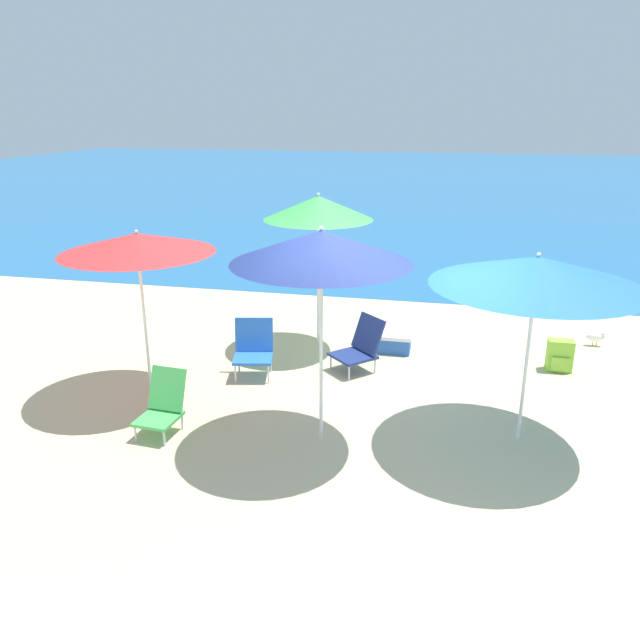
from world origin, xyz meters
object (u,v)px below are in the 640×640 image
Objects in this scene: cooler_box at (395,342)px; beach_chair_blue at (254,347)px; beach_umbrella_blue at (537,271)px; beach_chair_green at (163,404)px; beach_chair_navy at (360,345)px; beach_umbrella_navy at (321,247)px; beach_umbrella_green at (318,208)px; beach_umbrella_red at (137,243)px; seagull at (596,337)px; backpack_lime at (560,356)px.

beach_chair_blue is at bearing -145.07° from cooler_box.
beach_umbrella_blue is 4.09m from beach_chair_green.
beach_umbrella_blue is 2.85m from beach_chair_navy.
beach_umbrella_navy reaches higher than beach_umbrella_green.
beach_chair_blue is at bearing -115.87° from beach_umbrella_green.
beach_umbrella_blue is at bearing -3.08° from beach_umbrella_red.
cooler_box is 1.73× the size of seagull.
beach_umbrella_green is 1.99m from beach_chair_navy.
beach_umbrella_red is (-4.35, 0.23, 0.03)m from beach_umbrella_blue.
beach_umbrella_red is at bearing -155.93° from beach_chair_blue.
beach_chair_navy is at bearing -117.31° from cooler_box.
beach_umbrella_blue is 3.20m from cooler_box.
beach_chair_green is (-0.48, -1.66, -0.06)m from beach_chair_blue.
beach_umbrella_navy is 3.38× the size of beach_chair_green.
beach_chair_green is at bearing -110.41° from beach_umbrella_green.
beach_umbrella_navy reaches higher than beach_chair_blue.
backpack_lime is (3.94, 0.98, -0.17)m from beach_chair_blue.
beach_chair_green is at bearing -143.78° from seagull.
seagull is (5.08, 3.72, -0.18)m from beach_chair_green.
beach_umbrella_red is at bearing -160.47° from backpack_lime.
beach_chair_blue is at bearing -165.97° from backpack_lime.
backpack_lime is (2.72, 2.46, -1.86)m from beach_umbrella_navy.
beach_chair_navy is 1.67× the size of cooler_box.
beach_chair_blue is 5.05m from seagull.
beach_chair_blue is at bearing 129.60° from beach_umbrella_navy.
beach_chair_navy reaches higher than seagull.
beach_umbrella_green reaches higher than beach_umbrella_red.
beach_umbrella_green is at bearing 139.89° from beach_umbrella_blue.
beach_chair_navy is at bearing -45.99° from beach_umbrella_green.
backpack_lime is (5.02, 1.78, -1.66)m from beach_umbrella_red.
backpack_lime is at bearing 42.20° from beach_umbrella_navy.
beach_umbrella_blue is 2.67m from backpack_lime.
beach_umbrella_red is at bearing -153.31° from seagull.
cooler_box reaches higher than seagull.
beach_chair_blue is 1.72× the size of backpack_lime.
beach_umbrella_navy is at bearing -16.52° from beach_umbrella_red.
beach_umbrella_green is 8.30× the size of seagull.
beach_chair_green is (-1.70, -0.18, -1.75)m from beach_umbrella_navy.
beach_chair_navy is (-1.93, 1.48, -1.49)m from beach_umbrella_blue.
backpack_lime is at bearing -4.09° from beach_umbrella_green.
beach_umbrella_green is at bearing 175.91° from backpack_lime.
beach_umbrella_blue is 3.50m from beach_umbrella_green.
beach_chair_green is 2.50× the size of seagull.
backpack_lime is 1.27m from seagull.
beach_umbrella_green is 5.20× the size of backpack_lime.
seagull is at bearing 70.51° from beach_chair_navy.
beach_umbrella_green reaches higher than beach_chair_navy.
backpack_lime is at bearing -121.64° from seagull.
beach_umbrella_green is (1.67, 2.02, 0.16)m from beach_umbrella_red.
beach_umbrella_navy reaches higher than beach_umbrella_red.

